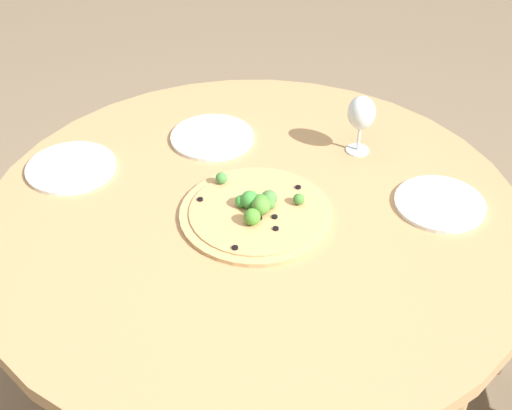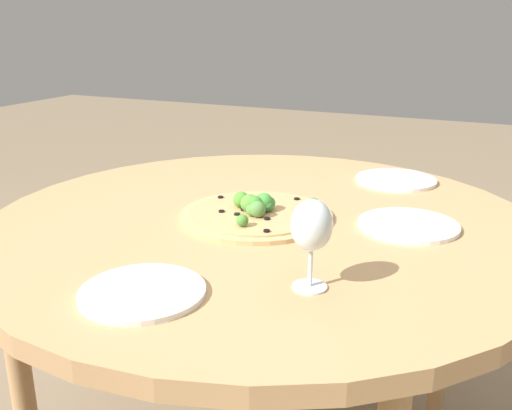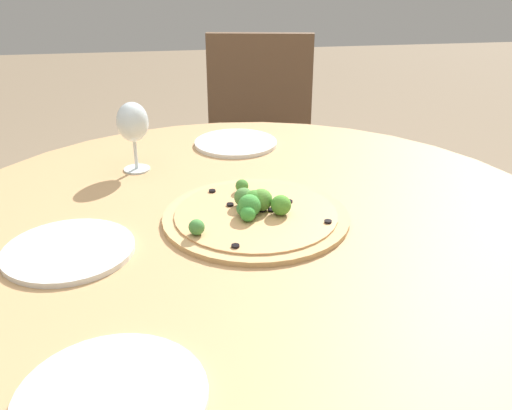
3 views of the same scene
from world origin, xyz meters
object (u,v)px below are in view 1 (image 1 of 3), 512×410
at_px(pizza, 256,211).
at_px(plate_far, 440,203).
at_px(plate_side, 71,168).
at_px(wine_glass, 361,114).
at_px(plate_near, 212,137).

relative_size(pizza, plate_far, 1.67).
relative_size(plate_far, plate_side, 0.95).
height_order(plate_far, plate_side, same).
relative_size(wine_glass, plate_side, 0.71).
distance_m(pizza, plate_far, 0.43).
xyz_separation_m(wine_glass, plate_far, (-0.14, 0.24, -0.11)).
height_order(pizza, plate_far, pizza).
distance_m(wine_glass, plate_side, 0.74).
bearing_deg(plate_side, plate_near, -164.46).
bearing_deg(plate_side, pizza, 152.28).
xyz_separation_m(plate_near, plate_side, (0.36, 0.10, 0.00)).
xyz_separation_m(pizza, plate_near, (0.08, -0.33, -0.01)).
bearing_deg(plate_far, plate_side, -15.58).
distance_m(wine_glass, plate_near, 0.40).
distance_m(plate_far, plate_side, 0.90).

